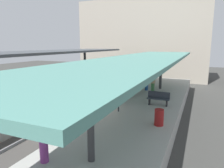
{
  "coord_description": "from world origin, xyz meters",
  "views": [
    {
      "loc": [
        6.93,
        -10.47,
        4.81
      ],
      "look_at": [
        0.34,
        4.95,
        1.64
      ],
      "focal_mm": 33.28,
      "sensor_mm": 36.0,
      "label": 1
    }
  ],
  "objects_px": {
    "commuter_train": "(121,78)",
    "platform_sign": "(119,84)",
    "passenger_far_end": "(43,137)",
    "passenger_mid_platform": "(153,82)",
    "litter_bin": "(159,117)",
    "platform_bench": "(158,98)",
    "passenger_near_bench": "(147,80)"
  },
  "relations": [
    {
      "from": "platform_sign",
      "to": "litter_bin",
      "type": "relative_size",
      "value": 2.76
    },
    {
      "from": "platform_bench",
      "to": "passenger_far_end",
      "type": "relative_size",
      "value": 0.84
    },
    {
      "from": "passenger_near_bench",
      "to": "passenger_mid_platform",
      "type": "distance_m",
      "value": 1.0
    },
    {
      "from": "platform_sign",
      "to": "platform_bench",
      "type": "bearing_deg",
      "value": 49.99
    },
    {
      "from": "platform_sign",
      "to": "passenger_mid_platform",
      "type": "relative_size",
      "value": 1.32
    },
    {
      "from": "commuter_train",
      "to": "platform_sign",
      "type": "distance_m",
      "value": 8.08
    },
    {
      "from": "litter_bin",
      "to": "platform_bench",
      "type": "bearing_deg",
      "value": 101.26
    },
    {
      "from": "litter_bin",
      "to": "passenger_near_bench",
      "type": "bearing_deg",
      "value": 108.18
    },
    {
      "from": "commuter_train",
      "to": "platform_sign",
      "type": "xyz_separation_m",
      "value": [
        2.74,
        -7.55,
        0.9
      ]
    },
    {
      "from": "passenger_near_bench",
      "to": "passenger_far_end",
      "type": "height_order",
      "value": "passenger_near_bench"
    },
    {
      "from": "passenger_mid_platform",
      "to": "passenger_far_end",
      "type": "height_order",
      "value": "passenger_mid_platform"
    },
    {
      "from": "platform_sign",
      "to": "passenger_mid_platform",
      "type": "distance_m",
      "value": 5.69
    },
    {
      "from": "commuter_train",
      "to": "platform_sign",
      "type": "height_order",
      "value": "commuter_train"
    },
    {
      "from": "platform_bench",
      "to": "passenger_far_end",
      "type": "xyz_separation_m",
      "value": [
        -2.19,
        -8.13,
        0.4
      ]
    },
    {
      "from": "passenger_near_bench",
      "to": "passenger_mid_platform",
      "type": "relative_size",
      "value": 1.05
    },
    {
      "from": "litter_bin",
      "to": "passenger_mid_platform",
      "type": "xyz_separation_m",
      "value": [
        -1.78,
        6.8,
        0.47
      ]
    },
    {
      "from": "passenger_near_bench",
      "to": "platform_sign",
      "type": "bearing_deg",
      "value": -90.81
    },
    {
      "from": "passenger_mid_platform",
      "to": "passenger_far_end",
      "type": "distance_m",
      "value": 11.54
    },
    {
      "from": "passenger_far_end",
      "to": "platform_bench",
      "type": "bearing_deg",
      "value": 74.91
    },
    {
      "from": "commuter_train",
      "to": "passenger_mid_platform",
      "type": "xyz_separation_m",
      "value": [
        3.52,
        -1.96,
        0.14
      ]
    },
    {
      "from": "passenger_near_bench",
      "to": "passenger_mid_platform",
      "type": "xyz_separation_m",
      "value": [
        0.69,
        -0.71,
        -0.05
      ]
    },
    {
      "from": "platform_bench",
      "to": "litter_bin",
      "type": "height_order",
      "value": "platform_bench"
    },
    {
      "from": "passenger_near_bench",
      "to": "passenger_mid_platform",
      "type": "height_order",
      "value": "passenger_near_bench"
    },
    {
      "from": "litter_bin",
      "to": "passenger_far_end",
      "type": "height_order",
      "value": "passenger_far_end"
    },
    {
      "from": "passenger_near_bench",
      "to": "platform_bench",
      "type": "bearing_deg",
      "value": -66.36
    },
    {
      "from": "litter_bin",
      "to": "passenger_mid_platform",
      "type": "distance_m",
      "value": 7.05
    },
    {
      "from": "passenger_far_end",
      "to": "passenger_mid_platform",
      "type": "bearing_deg",
      "value": 84.51
    },
    {
      "from": "commuter_train",
      "to": "litter_bin",
      "type": "bearing_deg",
      "value": -58.86
    },
    {
      "from": "commuter_train",
      "to": "passenger_mid_platform",
      "type": "height_order",
      "value": "commuter_train"
    },
    {
      "from": "platform_sign",
      "to": "passenger_near_bench",
      "type": "bearing_deg",
      "value": 89.19
    },
    {
      "from": "litter_bin",
      "to": "passenger_near_bench",
      "type": "xyz_separation_m",
      "value": [
        -2.47,
        7.52,
        0.51
      ]
    },
    {
      "from": "passenger_mid_platform",
      "to": "commuter_train",
      "type": "bearing_deg",
      "value": 150.89
    }
  ]
}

